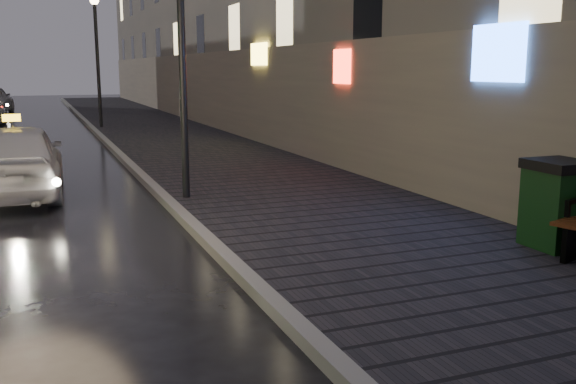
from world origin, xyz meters
name	(u,v)px	position (x,y,z in m)	size (l,w,h in m)	color
ground	(136,342)	(0.00, 0.00, 0.00)	(120.00, 120.00, 0.00)	black
sidewalk	(155,129)	(3.90, 21.00, 0.07)	(4.60, 58.00, 0.15)	black
curb	(95,131)	(1.50, 21.00, 0.07)	(0.20, 58.00, 0.15)	slate
lamp_near	(181,16)	(1.85, 6.00, 3.49)	(0.36, 0.36, 5.28)	black
lamp_far	(97,45)	(1.85, 22.00, 3.49)	(0.36, 0.36, 5.28)	black
trash_bin	(559,203)	(5.80, 0.71, 0.76)	(0.79, 0.79, 1.20)	black
taxi_near	(15,159)	(-1.17, 8.06, 0.76)	(1.80, 4.47, 1.52)	#BCBCC2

